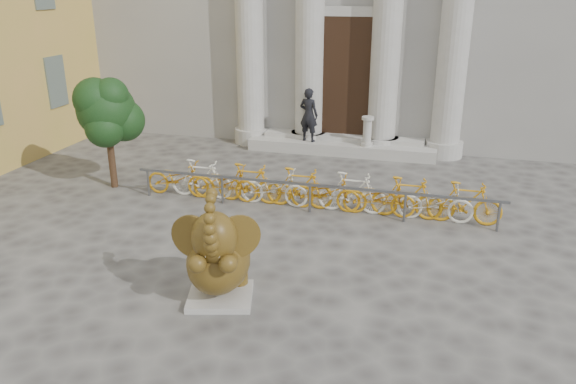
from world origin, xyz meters
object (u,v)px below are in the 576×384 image
(tree, at_px, (107,112))
(elephant_statue, at_px, (218,259))
(bike_rack, at_px, (312,189))
(pedestrian, at_px, (309,115))

(tree, bearing_deg, elephant_statue, -43.79)
(bike_rack, bearing_deg, elephant_statue, -97.44)
(tree, distance_m, pedestrian, 6.36)
(bike_rack, xyz_separation_m, pedestrian, (-1.19, 4.75, 0.72))
(elephant_statue, height_order, pedestrian, elephant_statue)
(tree, relative_size, pedestrian, 1.72)
(pedestrian, bearing_deg, bike_rack, 117.79)
(bike_rack, distance_m, tree, 5.67)
(elephant_statue, height_order, tree, tree)
(elephant_statue, relative_size, bike_rack, 0.25)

